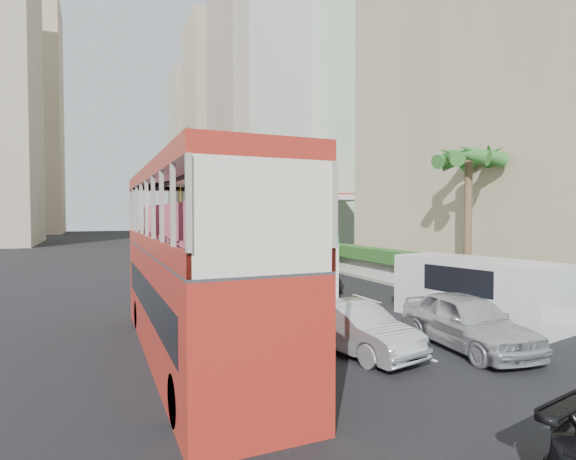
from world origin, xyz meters
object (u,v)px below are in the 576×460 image
double_decker_bus (194,262)px  car_silver_lane_b (467,348)px  car_silver_lane_a (354,352)px  palm_tree (468,223)px  panel_van_near (476,291)px  shell_station (322,226)px  minibus_near (298,261)px  panel_van_far (279,251)px  minibus_far (299,255)px  van_asset (244,268)px

double_decker_bus → car_silver_lane_b: (7.23, -2.50, -2.53)m
car_silver_lane_a → car_silver_lane_b: car_silver_lane_b is taller
palm_tree → car_silver_lane_b: bearing=-135.3°
panel_van_near → shell_station: shell_station is taller
minibus_near → shell_station: (8.96, 14.43, 1.31)m
panel_van_far → palm_tree: size_ratio=0.79×
minibus_far → palm_tree: size_ratio=0.83×
minibus_far → shell_station: 10.61m
panel_van_near → car_silver_lane_b: bearing=-150.4°
panel_van_far → palm_tree: palm_tree is taller
car_silver_lane_a → minibus_far: 17.08m
palm_tree → shell_station: palm_tree is taller
car_silver_lane_a → panel_van_near: 6.05m
van_asset → double_decker_bus: bearing=-99.9°
panel_van_near → panel_van_far: 20.01m
minibus_far → palm_tree: (3.94, -10.49, 2.20)m
double_decker_bus → panel_van_near: double_decker_bus is taller
minibus_near → palm_tree: size_ratio=1.01×
minibus_near → minibus_far: bearing=75.8°
double_decker_bus → shell_station: shell_station is taller
double_decker_bus → panel_van_far: bearing=61.8°
double_decker_bus → panel_van_far: (10.57, 19.71, -1.51)m
panel_van_far → car_silver_lane_a: bearing=-107.1°
car_silver_lane_a → minibus_far: (5.77, 16.04, 1.18)m
van_asset → minibus_near: bearing=-79.7°
van_asset → minibus_far: bearing=-44.3°
double_decker_bus → shell_station: 28.02m
panel_van_near → car_silver_lane_a: bearing=-178.0°
double_decker_bus → van_asset: bearing=68.2°
panel_van_near → panel_van_far: bearing=77.8°
minibus_near → minibus_far: (2.81, 5.92, -0.26)m
minibus_far → panel_van_near: 14.78m
minibus_far → panel_van_near: bearing=-85.5°
car_silver_lane_a → panel_van_far: bearing=62.1°
car_silver_lane_a → minibus_near: bearing=62.8°
minibus_near → panel_van_far: (3.53, 11.14, -0.42)m
car_silver_lane_a → car_silver_lane_b: bearing=-27.9°
van_asset → panel_van_near: panel_van_near is taller
car_silver_lane_a → shell_station: shell_station is taller
minibus_near → minibus_far: 6.56m
minibus_far → panel_van_near: size_ratio=0.95×
panel_van_far → palm_tree: bearing=-78.5°
minibus_near → car_silver_lane_a: bearing=-95.1°
minibus_far → shell_station: size_ratio=0.66×
double_decker_bus → car_silver_lane_b: size_ratio=2.40×
double_decker_bus → car_silver_lane_a: 5.04m
van_asset → panel_van_far: size_ratio=1.00×
panel_van_near → minibus_far: bearing=79.9°
double_decker_bus → van_asset: (7.31, 18.29, -2.53)m
minibus_far → palm_tree: palm_tree is taller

